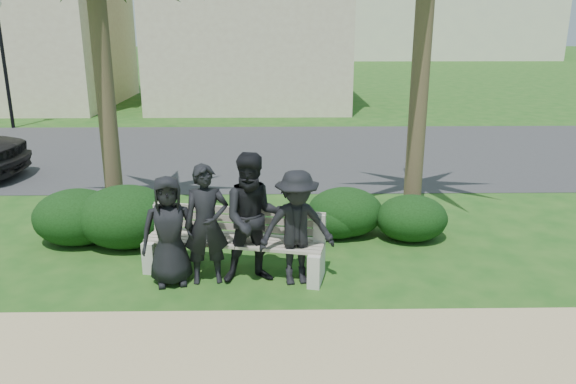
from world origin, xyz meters
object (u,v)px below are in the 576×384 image
(park_bench, at_px, (234,246))
(man_c, at_px, (254,219))
(man_d, at_px, (297,228))
(man_b, at_px, (206,225))
(street_lamp, at_px, (1,40))
(man_a, at_px, (169,231))

(park_bench, distance_m, man_c, 0.66)
(park_bench, bearing_deg, man_d, -8.59)
(man_b, bearing_deg, street_lamp, 115.04)
(park_bench, distance_m, man_b, 0.62)
(man_a, xyz_separation_m, man_b, (0.50, 0.04, 0.07))
(street_lamp, xyz_separation_m, man_a, (7.66, -12.18, -2.17))
(man_c, height_order, man_d, man_c)
(park_bench, relative_size, man_d, 1.67)
(street_lamp, bearing_deg, man_b, -56.08)
(man_c, bearing_deg, man_a, 175.08)
(park_bench, height_order, man_a, man_a)
(street_lamp, relative_size, man_a, 2.77)
(street_lamp, distance_m, man_c, 15.12)
(street_lamp, distance_m, man_b, 14.78)
(man_a, height_order, man_c, man_c)
(street_lamp, bearing_deg, man_d, -52.37)
(street_lamp, height_order, man_b, street_lamp)
(park_bench, bearing_deg, man_a, -146.26)
(park_bench, relative_size, man_c, 1.46)
(street_lamp, distance_m, park_bench, 14.80)
(park_bench, height_order, man_c, man_c)
(street_lamp, xyz_separation_m, man_c, (8.81, -12.12, -2.02))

